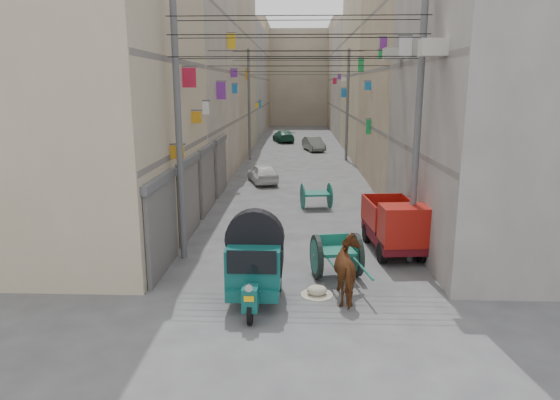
{
  "coord_description": "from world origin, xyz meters",
  "views": [
    {
      "loc": [
        0.05,
        -9.12,
        5.38
      ],
      "look_at": [
        -0.53,
        6.5,
        1.81
      ],
      "focal_mm": 32.0,
      "sensor_mm": 36.0,
      "label": 1
    }
  ],
  "objects_px": {
    "horse": "(351,270)",
    "feed_sack": "(317,290)",
    "tonga_cart": "(336,255)",
    "second_cart": "(316,195)",
    "auto_rickshaw": "(255,261)",
    "distant_car_white": "(263,173)",
    "distant_car_grey": "(314,144)",
    "distant_car_green": "(283,136)",
    "mini_truck": "(396,229)"
  },
  "relations": [
    {
      "from": "feed_sack",
      "to": "distant_car_white",
      "type": "distance_m",
      "value": 15.82
    },
    {
      "from": "mini_truck",
      "to": "second_cart",
      "type": "xyz_separation_m",
      "value": [
        -2.37,
        6.34,
        -0.26
      ]
    },
    {
      "from": "tonga_cart",
      "to": "feed_sack",
      "type": "xyz_separation_m",
      "value": [
        -0.6,
        -1.35,
        -0.52
      ]
    },
    {
      "from": "tonga_cart",
      "to": "horse",
      "type": "xyz_separation_m",
      "value": [
        0.25,
        -1.54,
        0.12
      ]
    },
    {
      "from": "distant_car_grey",
      "to": "distant_car_green",
      "type": "bearing_deg",
      "value": 98.48
    },
    {
      "from": "distant_car_white",
      "to": "auto_rickshaw",
      "type": "bearing_deg",
      "value": 76.6
    },
    {
      "from": "tonga_cart",
      "to": "mini_truck",
      "type": "bearing_deg",
      "value": 32.57
    },
    {
      "from": "mini_truck",
      "to": "distant_car_white",
      "type": "bearing_deg",
      "value": 107.82
    },
    {
      "from": "distant_car_grey",
      "to": "second_cart",
      "type": "bearing_deg",
      "value": -105.03
    },
    {
      "from": "second_cart",
      "to": "distant_car_grey",
      "type": "bearing_deg",
      "value": 79.75
    },
    {
      "from": "second_cart",
      "to": "horse",
      "type": "distance_m",
      "value": 9.85
    },
    {
      "from": "auto_rickshaw",
      "to": "horse",
      "type": "xyz_separation_m",
      "value": [
        2.44,
        0.2,
        -0.3
      ]
    },
    {
      "from": "second_cart",
      "to": "distant_car_white",
      "type": "height_order",
      "value": "second_cart"
    },
    {
      "from": "feed_sack",
      "to": "distant_car_grey",
      "type": "relative_size",
      "value": 0.15
    },
    {
      "from": "mini_truck",
      "to": "distant_car_white",
      "type": "xyz_separation_m",
      "value": [
        -5.22,
        12.31,
        -0.32
      ]
    },
    {
      "from": "distant_car_green",
      "to": "feed_sack",
      "type": "bearing_deg",
      "value": 79.9
    },
    {
      "from": "second_cart",
      "to": "distant_car_white",
      "type": "bearing_deg",
      "value": 106.57
    },
    {
      "from": "auto_rickshaw",
      "to": "distant_car_grey",
      "type": "xyz_separation_m",
      "value": [
        2.36,
        30.7,
        -0.49
      ]
    },
    {
      "from": "tonga_cart",
      "to": "distant_car_grey",
      "type": "xyz_separation_m",
      "value": [
        0.17,
        28.95,
        -0.07
      ]
    },
    {
      "from": "feed_sack",
      "to": "distant_car_grey",
      "type": "bearing_deg",
      "value": 88.54
    },
    {
      "from": "auto_rickshaw",
      "to": "mini_truck",
      "type": "height_order",
      "value": "mini_truck"
    },
    {
      "from": "distant_car_white",
      "to": "distant_car_grey",
      "type": "height_order",
      "value": "distant_car_grey"
    },
    {
      "from": "auto_rickshaw",
      "to": "second_cart",
      "type": "relative_size",
      "value": 1.78
    },
    {
      "from": "horse",
      "to": "feed_sack",
      "type": "bearing_deg",
      "value": -17.39
    },
    {
      "from": "feed_sack",
      "to": "auto_rickshaw",
      "type": "bearing_deg",
      "value": -166.1
    },
    {
      "from": "distant_car_grey",
      "to": "distant_car_green",
      "type": "height_order",
      "value": "distant_car_grey"
    },
    {
      "from": "second_cart",
      "to": "distant_car_green",
      "type": "relative_size",
      "value": 0.37
    },
    {
      "from": "feed_sack",
      "to": "distant_car_green",
      "type": "distance_m",
      "value": 37.2
    },
    {
      "from": "distant_car_white",
      "to": "feed_sack",
      "type": "bearing_deg",
      "value": 82.44
    },
    {
      "from": "auto_rickshaw",
      "to": "tonga_cart",
      "type": "bearing_deg",
      "value": 39.03
    },
    {
      "from": "distant_car_grey",
      "to": "auto_rickshaw",
      "type": "bearing_deg",
      "value": -108.12
    },
    {
      "from": "tonga_cart",
      "to": "distant_car_grey",
      "type": "relative_size",
      "value": 0.83
    },
    {
      "from": "feed_sack",
      "to": "mini_truck",
      "type": "bearing_deg",
      "value": 51.01
    },
    {
      "from": "auto_rickshaw",
      "to": "tonga_cart",
      "type": "xyz_separation_m",
      "value": [
        2.19,
        1.74,
        -0.42
      ]
    },
    {
      "from": "auto_rickshaw",
      "to": "distant_car_grey",
      "type": "bearing_deg",
      "value": 86.1
    },
    {
      "from": "second_cart",
      "to": "horse",
      "type": "xyz_separation_m",
      "value": [
        0.55,
        -9.83,
        0.16
      ]
    },
    {
      "from": "tonga_cart",
      "to": "mini_truck",
      "type": "xyz_separation_m",
      "value": [
        2.07,
        1.94,
        0.22
      ]
    },
    {
      "from": "auto_rickshaw",
      "to": "feed_sack",
      "type": "xyz_separation_m",
      "value": [
        1.59,
        0.39,
        -0.94
      ]
    },
    {
      "from": "tonga_cart",
      "to": "distant_car_grey",
      "type": "distance_m",
      "value": 28.95
    },
    {
      "from": "auto_rickshaw",
      "to": "second_cart",
      "type": "distance_m",
      "value": 10.22
    },
    {
      "from": "tonga_cart",
      "to": "horse",
      "type": "relative_size",
      "value": 1.6
    },
    {
      "from": "tonga_cart",
      "to": "feed_sack",
      "type": "distance_m",
      "value": 1.57
    },
    {
      "from": "mini_truck",
      "to": "distant_car_grey",
      "type": "xyz_separation_m",
      "value": [
        -1.89,
        27.01,
        -0.29
      ]
    },
    {
      "from": "tonga_cart",
      "to": "second_cart",
      "type": "height_order",
      "value": "tonga_cart"
    },
    {
      "from": "horse",
      "to": "distant_car_green",
      "type": "distance_m",
      "value": 37.44
    },
    {
      "from": "mini_truck",
      "to": "distant_car_green",
      "type": "bearing_deg",
      "value": 92.74
    },
    {
      "from": "auto_rickshaw",
      "to": "distant_car_white",
      "type": "height_order",
      "value": "auto_rickshaw"
    },
    {
      "from": "feed_sack",
      "to": "distant_car_green",
      "type": "bearing_deg",
      "value": 93.11
    },
    {
      "from": "second_cart",
      "to": "distant_car_grey",
      "type": "relative_size",
      "value": 0.41
    },
    {
      "from": "second_cart",
      "to": "tonga_cart",
      "type": "bearing_deg",
      "value": -96.85
    }
  ]
}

